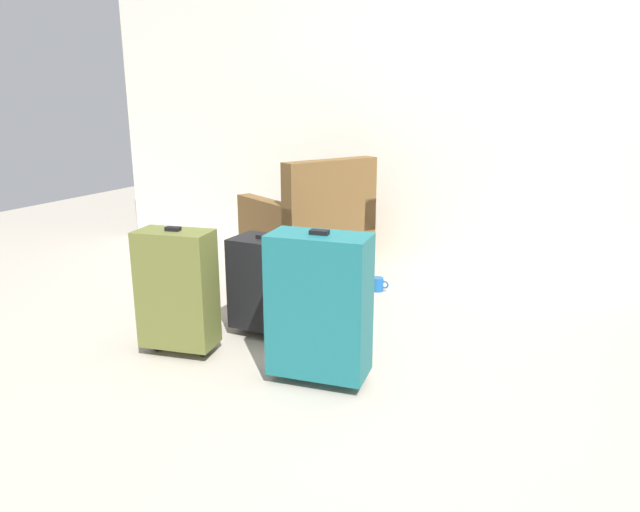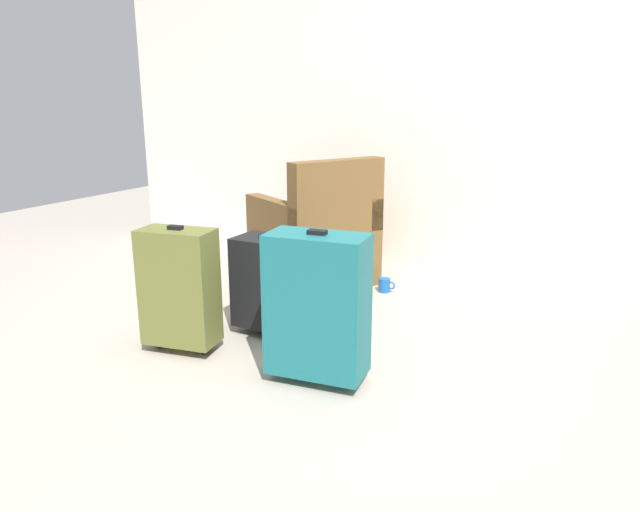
% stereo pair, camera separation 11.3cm
% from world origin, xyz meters
% --- Properties ---
extents(ground_plane, '(10.39, 10.39, 0.00)m').
position_xyz_m(ground_plane, '(0.00, 0.00, 0.00)').
color(ground_plane, '#B2A899').
extents(back_wall, '(5.94, 0.10, 2.60)m').
position_xyz_m(back_wall, '(0.00, 2.04, 1.30)').
color(back_wall, silver).
rests_on(back_wall, ground).
extents(armchair, '(0.95, 0.95, 0.90)m').
position_xyz_m(armchair, '(-0.82, 1.39, 0.32)').
color(armchair, brown).
rests_on(armchair, ground).
extents(mug, '(0.12, 0.08, 0.10)m').
position_xyz_m(mug, '(-0.30, 1.41, 0.05)').
color(mug, '#1959A5').
rests_on(mug, ground).
extents(suitcase_teal, '(0.48, 0.29, 0.73)m').
position_xyz_m(suitcase_teal, '(-0.09, 0.05, 0.38)').
color(suitcase_teal, '#19666B').
rests_on(suitcase_teal, ground).
extents(suitcase_olive, '(0.41, 0.27, 0.68)m').
position_xyz_m(suitcase_olive, '(-0.89, 0.03, 0.35)').
color(suitcase_olive, brown).
rests_on(suitcase_olive, ground).
extents(suitcase_black, '(0.36, 0.26, 0.57)m').
position_xyz_m(suitcase_black, '(-0.61, 0.45, 0.30)').
color(suitcase_black, black).
rests_on(suitcase_black, ground).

